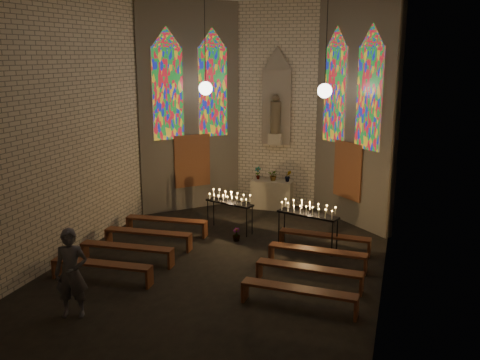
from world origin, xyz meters
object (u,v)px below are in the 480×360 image
altar (272,195)px  aisle_flower_pot (236,234)px  visitor (71,273)px  votive_stand_left (229,200)px  votive_stand_right (308,211)px

altar → aisle_flower_pot: altar is taller
aisle_flower_pot → visitor: 5.65m
aisle_flower_pot → votive_stand_left: 1.20m
altar → votive_stand_left: votive_stand_left is taller
altar → votive_stand_right: (1.89, -3.58, 0.59)m
altar → votive_stand_left: (-0.64, -2.77, 0.48)m
altar → visitor: size_ratio=0.75×
votive_stand_left → altar: bearing=95.4°
aisle_flower_pot → votive_stand_right: bearing=-1.0°
aisle_flower_pot → votive_stand_right: votive_stand_right is taller
visitor → votive_stand_left: bearing=59.6°
votive_stand_left → votive_stand_right: bearing=0.6°
aisle_flower_pot → altar: bearing=87.1°
altar → aisle_flower_pot: 3.56m
altar → votive_stand_right: bearing=-62.2°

